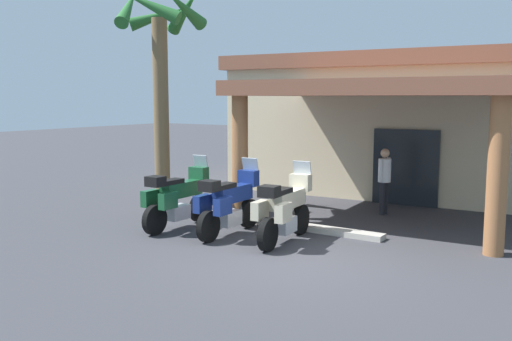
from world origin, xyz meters
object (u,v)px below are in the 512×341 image
(motel_building, at_px, (428,122))
(motorcycle_blue, at_px, (229,203))
(motorcycle_green, at_px, (177,198))
(palm_tree_roadside, at_px, (161,56))
(motorcycle_cream, at_px, (285,209))
(pedestrian, at_px, (384,177))

(motel_building, relative_size, motorcycle_blue, 5.60)
(motorcycle_blue, bearing_deg, motorcycle_green, 94.90)
(motel_building, distance_m, palm_tree_roadside, 8.48)
(motorcycle_green, relative_size, palm_tree_roadside, 0.37)
(motorcycle_cream, distance_m, pedestrian, 3.89)
(motel_building, bearing_deg, motorcycle_green, -115.47)
(motel_building, bearing_deg, motorcycle_blue, -107.06)
(motorcycle_green, bearing_deg, pedestrian, -39.99)
(motel_building, height_order, motorcycle_blue, motel_building)
(motorcycle_green, height_order, palm_tree_roadside, palm_tree_roadside)
(motel_building, distance_m, motorcycle_cream, 7.97)
(palm_tree_roadside, bearing_deg, pedestrian, 26.74)
(motorcycle_blue, bearing_deg, motel_building, -15.06)
(motel_building, distance_m, pedestrian, 4.18)
(motorcycle_cream, xyz_separation_m, palm_tree_roadside, (-4.39, 1.23, 3.32))
(motel_building, relative_size, motorcycle_cream, 5.59)
(pedestrian, bearing_deg, motorcycle_cream, -95.24)
(motorcycle_green, bearing_deg, motorcycle_blue, -83.95)
(motorcycle_blue, bearing_deg, palm_tree_roadside, 65.86)
(motel_building, height_order, pedestrian, motel_building)
(motorcycle_blue, distance_m, motorcycle_cream, 1.35)
(motorcycle_blue, relative_size, palm_tree_roadside, 0.38)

